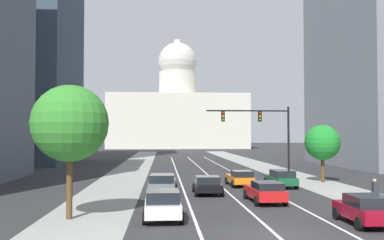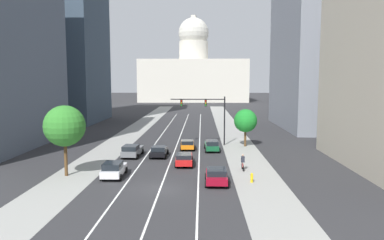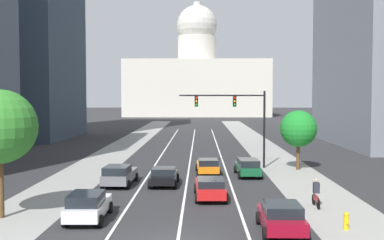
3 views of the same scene
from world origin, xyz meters
The scene contains 20 objects.
ground_plane centered at (0.00, 40.00, 0.00)m, with size 400.00×400.00×0.00m, color #2B2B2D.
sidewalk_left centered at (-9.01, 35.00, 0.01)m, with size 4.72×130.00×0.01m, color gray.
sidewalk_right centered at (9.01, 35.00, 0.01)m, with size 4.72×130.00×0.01m, color gray.
lane_stripe_left centered at (-3.32, 25.00, 0.01)m, with size 0.16×90.00×0.01m, color white.
lane_stripe_center centered at (0.00, 25.00, 0.01)m, with size 0.16×90.00×0.01m, color white.
lane_stripe_right centered at (3.32, 25.00, 0.01)m, with size 0.16×90.00×0.01m, color white.
office_tower_far_left centered at (-29.02, 51.85, 25.70)m, with size 19.62×21.01×51.32m.
capitol_building centered at (0.00, 133.68, 11.88)m, with size 46.79×24.32×37.76m.
car_red centered at (1.67, 9.04, 0.75)m, with size 2.13×4.61×1.41m.
car_gray centered at (-5.00, 13.33, 0.81)m, with size 2.26×4.76×1.56m.
car_green centered at (4.99, 17.41, 0.78)m, with size 2.06×4.46×1.47m.
car_orange centered at (1.67, 18.34, 0.72)m, with size 2.11×4.23×1.39m.
car_white centered at (-4.98, 3.70, 0.81)m, with size 2.10×4.27×1.56m.
car_black centered at (-1.66, 13.38, 0.71)m, with size 2.11×4.06×1.36m.
car_crimson centered at (4.98, 1.69, 0.77)m, with size 2.15×4.03×1.47m.
traffic_signal_mast centered at (4.53, 21.85, 5.16)m, with size 7.94×0.39×7.12m.
fire_hydrant centered at (8.30, 2.19, 0.46)m, with size 0.26×0.35×0.91m.
cyclist centered at (7.97, 6.85, 0.85)m, with size 0.36×1.70×1.72m.
street_tree_near_right centered at (9.88, 20.88, 3.70)m, with size 3.30×3.30×5.37m.
street_tree_mid_left centered at (-9.85, 4.14, 4.99)m, with size 4.06×4.06×7.04m.
Camera 2 is at (3.60, -31.19, 9.51)m, focal length 34.29 mm.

